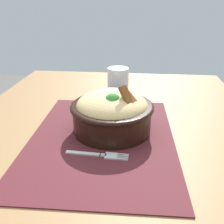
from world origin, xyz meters
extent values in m
cube|color=olive|center=(0.00, 0.00, 0.74)|extent=(1.22, 0.82, 0.03)
cylinder|color=brown|center=(-0.55, -0.35, 0.37)|extent=(0.04, 0.04, 0.73)
cylinder|color=brown|center=(-0.55, 0.35, 0.37)|extent=(0.04, 0.04, 0.73)
cube|color=#47191E|center=(-0.02, -0.01, 0.76)|extent=(0.47, 0.35, 0.00)
cylinder|color=black|center=(-0.06, 0.01, 0.80)|extent=(0.19, 0.19, 0.07)
torus|color=black|center=(-0.06, 0.01, 0.83)|extent=(0.21, 0.21, 0.01)
ellipsoid|color=tan|center=(-0.06, 0.01, 0.83)|extent=(0.21, 0.21, 0.07)
sphere|color=#2F782C|center=(-0.03, 0.01, 0.85)|extent=(0.04, 0.04, 0.04)
cylinder|color=orange|center=(-0.06, -0.04, 0.84)|extent=(0.02, 0.03, 0.01)
cylinder|color=orange|center=(-0.07, 0.03, 0.84)|extent=(0.02, 0.03, 0.01)
cube|color=brown|center=(-0.03, 0.05, 0.86)|extent=(0.04, 0.05, 0.06)
cube|color=brown|center=(-0.04, 0.05, 0.86)|extent=(0.04, 0.05, 0.04)
cube|color=#BBBBBB|center=(0.05, -0.05, 0.76)|extent=(0.01, 0.07, 0.00)
cube|color=#BBBBBB|center=(0.06, 0.00, 0.76)|extent=(0.01, 0.01, 0.00)
cube|color=#BBBBBB|center=(0.06, 0.02, 0.76)|extent=(0.02, 0.03, 0.00)
cube|color=#BBBBBB|center=(0.07, 0.04, 0.76)|extent=(0.00, 0.02, 0.00)
cube|color=#BBBBBB|center=(0.06, 0.04, 0.76)|extent=(0.00, 0.02, 0.00)
cube|color=#BBBBBB|center=(0.05, 0.04, 0.76)|extent=(0.00, 0.02, 0.00)
cube|color=#BBBBBB|center=(0.05, 0.04, 0.76)|extent=(0.00, 0.02, 0.00)
cylinder|color=silver|center=(-0.25, 0.01, 0.82)|extent=(0.07, 0.07, 0.11)
cylinder|color=silver|center=(-0.25, 0.01, 0.79)|extent=(0.06, 0.06, 0.06)
camera|label=1|loc=(0.50, 0.06, 1.07)|focal=40.55mm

